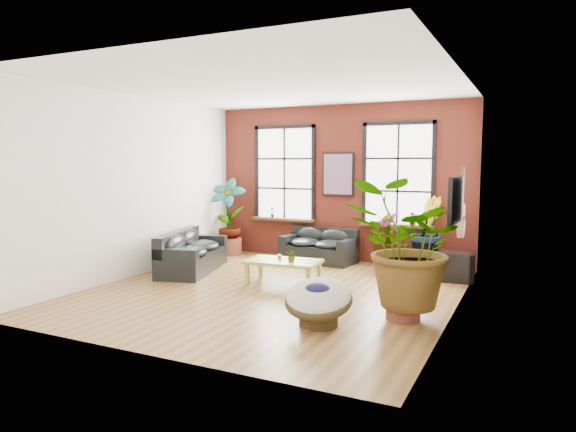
# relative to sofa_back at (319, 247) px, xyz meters

# --- Properties ---
(room) EXTENTS (6.04, 6.54, 3.54)m
(room) POSITION_rel_sofa_back_xyz_m (0.28, -2.64, 1.41)
(room) COLOR brown
(room) RESTS_ON ground
(sofa_back) EXTENTS (1.70, 0.94, 0.75)m
(sofa_back) POSITION_rel_sofa_back_xyz_m (0.00, 0.00, 0.00)
(sofa_back) COLOR black
(sofa_back) RESTS_ON ground
(sofa_left) EXTENTS (1.40, 2.21, 0.81)m
(sofa_left) POSITION_rel_sofa_back_xyz_m (-2.01, -2.04, 0.03)
(sofa_left) COLOR black
(sofa_left) RESTS_ON ground
(coffee_table) EXTENTS (1.40, 0.87, 0.52)m
(coffee_table) POSITION_rel_sofa_back_xyz_m (0.18, -2.18, 0.04)
(coffee_table) COLOR #91A53B
(coffee_table) RESTS_ON ground
(papasan_chair) EXTENTS (1.04, 1.05, 0.70)m
(papasan_chair) POSITION_rel_sofa_back_xyz_m (1.70, -4.18, 0.02)
(papasan_chair) COLOR #3E2F16
(papasan_chair) RESTS_ON ground
(poster) EXTENTS (0.74, 0.06, 0.98)m
(poster) POSITION_rel_sofa_back_xyz_m (0.28, 0.39, 1.61)
(poster) COLOR black
(poster) RESTS_ON room
(tv_wall_unit) EXTENTS (0.13, 1.86, 1.20)m
(tv_wall_unit) POSITION_rel_sofa_back_xyz_m (3.21, -2.19, 1.20)
(tv_wall_unit) COLOR black
(tv_wall_unit) RESTS_ON room
(media_box) EXTENTS (0.70, 0.60, 0.54)m
(media_box) POSITION_rel_sofa_back_xyz_m (3.02, -0.59, -0.07)
(media_box) COLOR black
(media_box) RESTS_ON ground
(pot_back_left) EXTENTS (0.61, 0.61, 0.40)m
(pot_back_left) POSITION_rel_sofa_back_xyz_m (-2.29, -0.08, -0.14)
(pot_back_left) COLOR brown
(pot_back_left) RESTS_ON ground
(pot_back_right) EXTENTS (0.58, 0.58, 0.34)m
(pot_back_right) POSITION_rel_sofa_back_xyz_m (2.32, -0.03, -0.17)
(pot_back_right) COLOR brown
(pot_back_right) RESTS_ON ground
(pot_right_wall) EXTENTS (0.57, 0.57, 0.36)m
(pot_right_wall) POSITION_rel_sofa_back_xyz_m (2.68, -3.40, -0.16)
(pot_right_wall) COLOR brown
(pot_right_wall) RESTS_ON ground
(pot_mid) EXTENTS (0.58, 0.58, 0.32)m
(pot_mid) POSITION_rel_sofa_back_xyz_m (1.61, -0.23, -0.18)
(pot_mid) COLOR brown
(pot_mid) RESTS_ON ground
(floor_plant_back_left) EXTENTS (0.96, 0.71, 1.70)m
(floor_plant_back_left) POSITION_rel_sofa_back_xyz_m (-2.32, -0.12, 0.66)
(floor_plant_back_left) COLOR #235A18
(floor_plant_back_left) RESTS_ON ground
(floor_plant_back_right) EXTENTS (0.73, 0.85, 1.39)m
(floor_plant_back_right) POSITION_rel_sofa_back_xyz_m (2.33, -0.02, 0.50)
(floor_plant_back_right) COLOR #235A18
(floor_plant_back_right) RESTS_ON ground
(floor_plant_right_wall) EXTENTS (2.07, 1.96, 1.82)m
(floor_plant_right_wall) POSITION_rel_sofa_back_xyz_m (2.68, -3.41, 0.73)
(floor_plant_right_wall) COLOR #235A18
(floor_plant_right_wall) RESTS_ON ground
(floor_plant_mid) EXTENTS (0.85, 0.85, 1.07)m
(floor_plant_mid) POSITION_rel_sofa_back_xyz_m (1.58, -0.24, 0.34)
(floor_plant_mid) COLOR #235A18
(floor_plant_mid) RESTS_ON ground
(table_plant) EXTENTS (0.25, 0.23, 0.24)m
(table_plant) POSITION_rel_sofa_back_xyz_m (0.41, -2.30, 0.21)
(table_plant) COLOR #235A18
(table_plant) RESTS_ON coffee_table
(sill_plant_left) EXTENTS (0.17, 0.17, 0.27)m
(sill_plant_left) POSITION_rel_sofa_back_xyz_m (-1.37, 0.34, 0.70)
(sill_plant_left) COLOR #235A18
(sill_plant_left) RESTS_ON room
(sill_plant_right) EXTENTS (0.19, 0.19, 0.27)m
(sill_plant_right) POSITION_rel_sofa_back_xyz_m (1.98, 0.34, 0.70)
(sill_plant_right) COLOR #235A18
(sill_plant_right) RESTS_ON room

